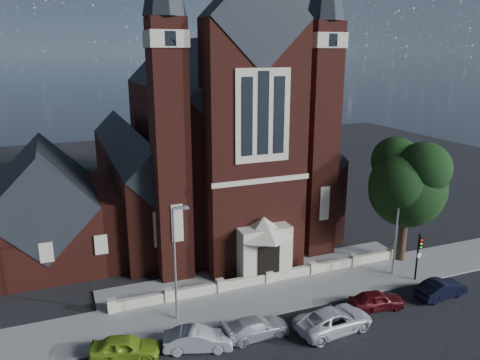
# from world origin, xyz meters

# --- Properties ---
(ground) EXTENTS (120.00, 120.00, 0.00)m
(ground) POSITION_xyz_m (0.00, 15.00, 0.00)
(ground) COLOR black
(ground) RESTS_ON ground
(pavement_strip) EXTENTS (60.00, 5.00, 0.12)m
(pavement_strip) POSITION_xyz_m (0.00, 4.50, 0.00)
(pavement_strip) COLOR gray
(pavement_strip) RESTS_ON ground
(forecourt_paving) EXTENTS (26.00, 3.00, 0.14)m
(forecourt_paving) POSITION_xyz_m (0.00, 8.50, 0.00)
(forecourt_paving) COLOR gray
(forecourt_paving) RESTS_ON ground
(forecourt_wall) EXTENTS (24.00, 0.40, 0.90)m
(forecourt_wall) POSITION_xyz_m (0.00, 6.50, 0.00)
(forecourt_wall) COLOR #B7AF91
(forecourt_wall) RESTS_ON ground
(church) EXTENTS (20.01, 34.90, 29.20)m
(church) POSITION_xyz_m (-0.00, 22.94, 8.19)
(church) COLOR #491B13
(church) RESTS_ON ground
(parish_hall) EXTENTS (12.00, 12.20, 10.24)m
(parish_hall) POSITION_xyz_m (-16.00, 18.00, 4.01)
(parish_hall) COLOR #491B13
(parish_hall) RESTS_ON ground
(street_tree) EXTENTS (6.40, 6.60, 10.70)m
(street_tree) POSITION_xyz_m (12.60, 5.71, 6.96)
(street_tree) COLOR black
(street_tree) RESTS_ON ground
(street_lamp_left) EXTENTS (1.16, 0.22, 8.09)m
(street_lamp_left) POSITION_xyz_m (-7.91, 4.00, 4.60)
(street_lamp_left) COLOR gray
(street_lamp_left) RESTS_ON ground
(street_lamp_right) EXTENTS (1.16, 0.22, 8.09)m
(street_lamp_right) POSITION_xyz_m (10.09, 4.00, 4.60)
(street_lamp_right) COLOR gray
(street_lamp_right) RESTS_ON ground
(traffic_signal) EXTENTS (0.28, 0.42, 4.00)m
(traffic_signal) POSITION_xyz_m (11.00, 2.43, 2.58)
(traffic_signal) COLOR black
(traffic_signal) RESTS_ON ground
(car_lime_van) EXTENTS (4.40, 2.75, 1.40)m
(car_lime_van) POSITION_xyz_m (-11.85, 1.16, 0.70)
(car_lime_van) COLOR #80A921
(car_lime_van) RESTS_ON ground
(car_silver_a) EXTENTS (4.42, 2.58, 1.38)m
(car_silver_a) POSITION_xyz_m (-7.61, 0.36, 0.69)
(car_silver_a) COLOR #96989D
(car_silver_a) RESTS_ON ground
(car_silver_b) EXTENTS (4.47, 1.91, 1.29)m
(car_silver_b) POSITION_xyz_m (-3.76, 0.28, 0.64)
(car_silver_b) COLOR #A8A9AF
(car_silver_b) RESTS_ON ground
(car_white_suv) EXTENTS (5.52, 2.93, 1.48)m
(car_white_suv) POSITION_xyz_m (1.24, -0.95, 0.74)
(car_white_suv) COLOR silver
(car_white_suv) RESTS_ON ground
(car_dark_red) EXTENTS (4.12, 2.14, 1.34)m
(car_dark_red) POSITION_xyz_m (5.52, 0.21, 0.67)
(car_dark_red) COLOR #4C0D12
(car_dark_red) RESTS_ON ground
(car_navy) EXTENTS (4.26, 1.78, 1.37)m
(car_navy) POSITION_xyz_m (10.97, -0.21, 0.68)
(car_navy) COLOR black
(car_navy) RESTS_ON ground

